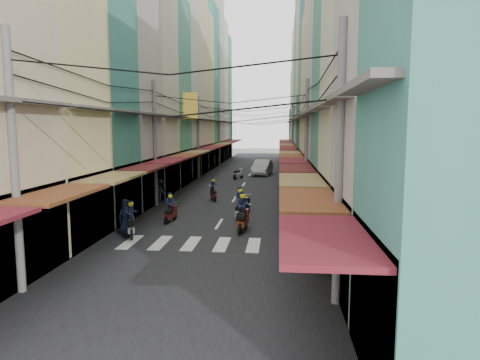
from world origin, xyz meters
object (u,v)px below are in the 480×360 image
Objects in this scene: bicycle at (354,219)px; traffic_sign at (322,189)px; white_car at (262,175)px; market_umbrella at (346,186)px.

traffic_sign is (-2.25, -3.95, 2.25)m from bicycle.
white_car reaches higher than bicycle.
bicycle is at bearing -67.38° from white_car.
white_car is at bearing 14.54° from bicycle.
bicycle is at bearing 71.47° from market_umbrella.
market_umbrella is 0.83× the size of traffic_sign.
bicycle is 0.71× the size of market_umbrella.
traffic_sign is (-1.31, -1.15, 0.00)m from market_umbrella.
market_umbrella is at bearing 160.42° from bicycle.
white_car is 26.35m from traffic_sign.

